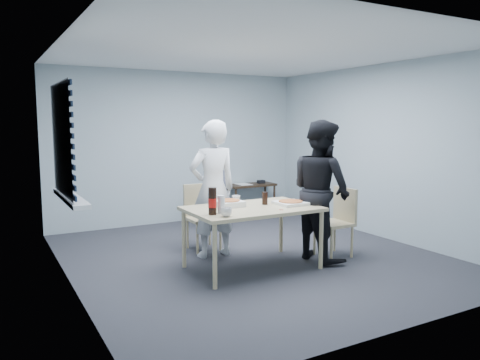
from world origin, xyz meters
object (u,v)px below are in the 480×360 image
backpack (216,185)px  person_black (321,190)px  stool (215,205)px  mug_a (226,212)px  dining_table (252,212)px  chair_far (201,212)px  person_white (213,189)px  soda_bottle (212,201)px  mug_b (236,199)px  side_table (251,188)px  chair_right (339,217)px

backpack → person_black: bearing=-91.7°
stool → mug_a: size_ratio=4.01×
dining_table → chair_far: chair_far is taller
person_white → soda_bottle: bearing=64.0°
person_white → backpack: (0.72, 1.40, -0.17)m
mug_a → soda_bottle: soda_bottle is taller
chair_far → backpack: 1.22m
person_black → mug_b: 1.08m
dining_table → person_white: (-0.18, 0.69, 0.20)m
person_white → backpack: size_ratio=3.82×
side_table → person_black: bearing=-102.5°
person_white → mug_a: person_white is taller
dining_table → chair_right: (1.27, -0.07, -0.17)m
person_white → side_table: person_white is taller
chair_right → mug_a: (-1.79, -0.26, 0.28)m
backpack → mug_b: (-0.56, -1.73, 0.07)m
person_black → backpack: 2.21m
dining_table → person_black: bearing=-4.6°
chair_right → backpack: backpack is taller
person_black → backpack: size_ratio=3.82×
person_white → mug_b: size_ratio=17.70×
side_table → mug_a: 3.71m
stool → soda_bottle: size_ratio=1.65×
mug_b → soda_bottle: bearing=-137.9°
chair_right → stool: 2.30m
chair_far → mug_b: (0.14, -0.76, 0.28)m
person_white → stool: size_ratio=3.59×
chair_far → stool: bearing=54.6°
chair_right → side_table: (0.31, 2.78, 0.01)m
chair_far → backpack: backpack is taller
person_white → soda_bottle: 0.96m
backpack → mug_a: backpack is taller
mug_b → chair_far: bearing=100.4°
backpack → mug_b: bearing=-120.6°
mug_a → mug_b: bearing=54.3°
soda_bottle → chair_right: bearing=2.8°
chair_far → mug_a: chair_far is taller
mug_a → soda_bottle: size_ratio=0.41×
mug_a → person_black: bearing=9.9°
mug_a → mug_b: (0.50, 0.69, -0.00)m
side_table → stool: side_table is taller
person_black → mug_a: 1.50m
chair_far → person_white: bearing=-92.7°
stool → chair_right: bearing=-71.5°
person_black → soda_bottle: size_ratio=5.94×
mug_b → person_white: bearing=115.3°
stool → backpack: backpack is taller
chair_far → person_white: person_white is taller
dining_table → mug_a: size_ratio=12.38×
chair_right → person_black: person_black is taller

